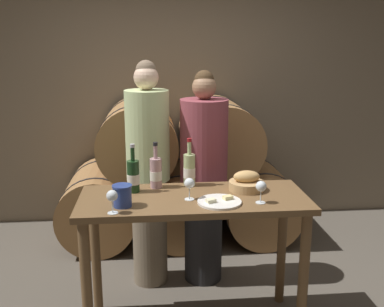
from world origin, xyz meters
name	(u,v)px	position (x,y,z in m)	size (l,w,h in m)	color
stone_wall_back	(175,67)	(0.00, 2.02, 1.60)	(10.00, 0.12, 3.20)	#7F705B
barrel_stack	(179,177)	(0.00, 1.44, 0.60)	(2.22, 0.92, 1.34)	#9E7042
tasting_table	(194,220)	(0.00, 0.00, 0.76)	(1.43, 0.58, 0.91)	brown
person_left	(148,174)	(-0.28, 0.62, 0.88)	(0.33, 0.33, 1.73)	#756651
person_right	(204,179)	(0.14, 0.62, 0.84)	(0.36, 0.36, 1.66)	#232326
wine_bottle_red	(133,176)	(-0.38, 0.13, 1.02)	(0.08, 0.08, 0.32)	#193819
wine_bottle_white	(189,170)	(-0.01, 0.23, 1.02)	(0.08, 0.08, 0.32)	#ADBC7F
wine_bottle_rose	(156,173)	(-0.23, 0.21, 1.02)	(0.08, 0.08, 0.31)	#BC8E93
blue_crock	(122,195)	(-0.43, -0.13, 0.98)	(0.12, 0.12, 0.13)	navy
bread_basket	(246,183)	(0.36, 0.10, 0.96)	(0.23, 0.23, 0.13)	tan
cheese_plate	(219,202)	(0.14, -0.13, 0.92)	(0.27, 0.27, 0.04)	white
wine_glass_far_left	(112,197)	(-0.48, -0.24, 1.01)	(0.07, 0.07, 0.14)	white
wine_glass_left	(189,184)	(-0.03, -0.05, 1.01)	(0.07, 0.07, 0.14)	white
wine_glass_center	(261,187)	(0.39, -0.15, 1.01)	(0.07, 0.07, 0.14)	white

